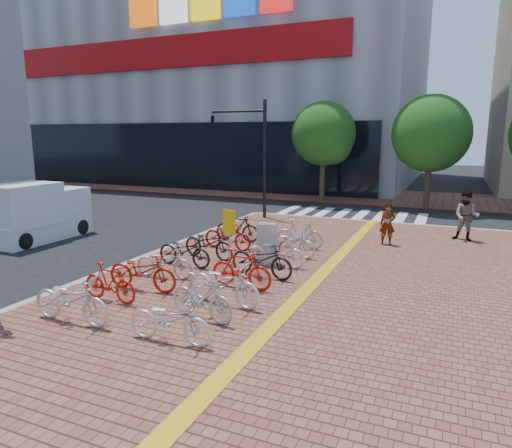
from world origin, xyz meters
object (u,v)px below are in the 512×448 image
at_px(bike_2, 142,271).
at_px(bike_13, 276,252).
at_px(bike_4, 184,251).
at_px(traffic_light_pole, 240,137).
at_px(pedestrian_a, 387,224).
at_px(yellow_sign, 229,227).
at_px(bike_6, 228,235).
at_px(bike_14, 291,243).
at_px(bike_11, 241,269).
at_px(bike_12, 262,259).
at_px(utility_box, 267,244).
at_px(bike_10, 224,283).
at_px(bike_7, 237,228).
at_px(bike_9, 202,297).
at_px(bike_3, 164,262).
at_px(bike_0, 71,299).
at_px(bike_15, 300,234).
at_px(bike_1, 109,283).
at_px(bike_8, 170,320).
at_px(bike_5, 208,243).
at_px(pedestrian_b, 466,216).
at_px(box_truck, 38,213).

xyz_separation_m(bike_2, bike_13, (2.40, 3.36, -0.04)).
height_order(bike_4, traffic_light_pole, traffic_light_pole).
xyz_separation_m(pedestrian_a, yellow_sign, (-4.12, -4.70, 0.43)).
relative_size(bike_6, yellow_sign, 1.10).
height_order(bike_14, traffic_light_pole, traffic_light_pole).
height_order(bike_11, bike_12, bike_11).
xyz_separation_m(pedestrian_a, utility_box, (-3.07, -4.17, -0.12)).
distance_m(bike_6, bike_10, 5.36).
bearing_deg(utility_box, bike_7, 132.13).
relative_size(bike_6, bike_10, 0.95).
bearing_deg(bike_9, bike_13, 10.69).
height_order(bike_3, traffic_light_pole, traffic_light_pole).
relative_size(bike_0, bike_12, 1.00).
distance_m(bike_15, traffic_light_pole, 7.83).
bearing_deg(bike_3, bike_0, 172.57).
height_order(bike_7, bike_13, bike_7).
relative_size(bike_1, bike_10, 0.80).
height_order(bike_3, bike_13, bike_13).
bearing_deg(pedestrian_a, bike_1, -131.70).
bearing_deg(bike_12, bike_10, -170.63).
relative_size(bike_8, utility_box, 1.37).
bearing_deg(bike_9, bike_0, 127.78).
bearing_deg(bike_3, bike_14, -42.54).
height_order(bike_5, bike_8, bike_5).
bearing_deg(bike_1, bike_11, -46.10).
xyz_separation_m(bike_12, utility_box, (-0.34, 1.25, 0.13)).
bearing_deg(bike_12, traffic_light_pole, 37.65).
bearing_deg(bike_10, yellow_sign, 32.01).
bearing_deg(bike_3, utility_box, -48.95).
relative_size(yellow_sign, traffic_light_pole, 0.31).
relative_size(utility_box, yellow_sign, 0.75).
height_order(bike_1, bike_6, bike_6).
relative_size(bike_12, utility_box, 1.53).
height_order(bike_4, bike_10, bike_10).
relative_size(bike_6, bike_11, 1.09).
bearing_deg(bike_11, bike_5, 47.59).
relative_size(bike_5, traffic_light_pole, 0.35).
bearing_deg(bike_10, bike_7, 30.45).
height_order(pedestrian_b, traffic_light_pole, traffic_light_pole).
bearing_deg(bike_7, bike_9, -161.34).
distance_m(bike_0, pedestrian_a, 11.31).
bearing_deg(bike_12, bike_2, 142.91).
bearing_deg(bike_13, box_truck, 81.93).
xyz_separation_m(bike_8, bike_14, (0.04, 6.99, 0.00)).
height_order(bike_5, bike_9, bike_9).
bearing_deg(pedestrian_b, bike_13, -119.29).
relative_size(bike_0, bike_3, 1.16).
distance_m(bike_11, pedestrian_b, 10.05).
distance_m(bike_0, bike_2, 2.32).
height_order(bike_0, bike_10, bike_0).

